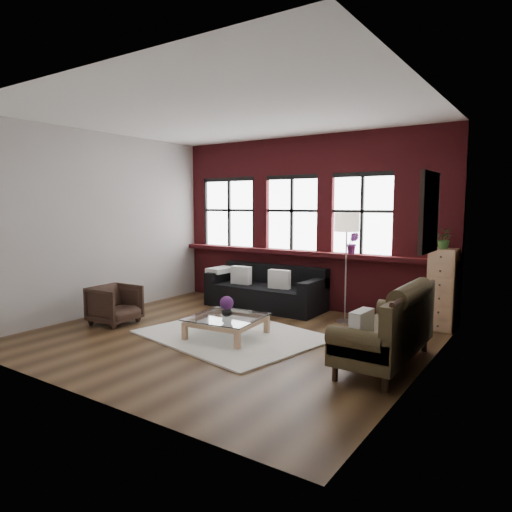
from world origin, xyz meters
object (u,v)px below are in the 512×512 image
Objects in this scene: dark_sofa at (265,287)px; vintage_settee at (385,325)px; armchair at (115,304)px; floor_lamp at (346,264)px; vase at (227,311)px; coffee_table at (227,327)px; drawer_chest at (442,290)px.

vintage_settee reaches higher than dark_sofa.
dark_sofa is at bearing -35.12° from armchair.
vase is at bearing -121.35° from floor_lamp.
armchair is 4.45× the size of vase.
vase is at bearing -175.66° from vintage_settee.
vintage_settee is at bearing -53.58° from floor_lamp.
dark_sofa is 1.14× the size of floor_lamp.
coffee_table is 0.50× the size of floor_lamp.
dark_sofa is 2.06m from coffee_table.
vase is 3.34m from drawer_chest.
floor_lamp is at bearing 126.42° from vintage_settee.
vintage_settee is 1.88× the size of coffee_table.
coffee_table is 6.34× the size of vase.
dark_sofa is at bearing 148.18° from vintage_settee.
vintage_settee is at bearing 4.34° from vase.
drawer_chest is (3.10, 0.25, 0.23)m from dark_sofa.
armchair is (-1.43, -2.33, -0.09)m from dark_sofa.
armchair is 5.22m from drawer_chest.
armchair is 2.06m from vase.
dark_sofa is 3.12m from drawer_chest.
vintage_settee is (2.87, -1.78, 0.09)m from dark_sofa.
vase is 2.17m from floor_lamp.
floor_lamp is (-1.19, 1.61, 0.48)m from vintage_settee.
armchair is at bearing -121.56° from dark_sofa.
vintage_settee reaches higher than armchair.
coffee_table is (2.02, 0.37, -0.16)m from armchair.
floor_lamp reaches higher than drawer_chest.
coffee_table is at bearing -175.66° from vintage_settee.
drawer_chest is at bearing -63.93° from armchair.
floor_lamp is (3.11, 2.16, 0.66)m from armchair.
vintage_settee is 2.69× the size of armchair.
vase is (2.02, 0.37, 0.09)m from armchair.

